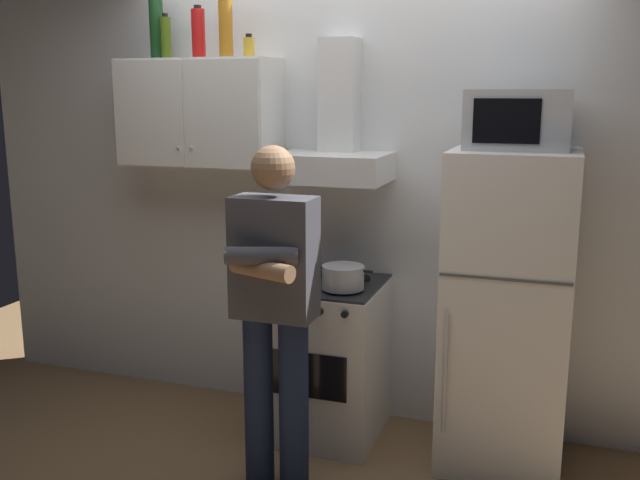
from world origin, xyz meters
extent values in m
plane|color=olive|center=(0.00, 0.00, 0.00)|extent=(7.00, 7.00, 0.00)
cube|color=white|center=(0.00, 0.60, 1.35)|extent=(4.80, 0.10, 2.70)
cube|color=white|center=(-0.85, 0.38, 1.75)|extent=(0.90, 0.34, 0.60)
cube|color=white|center=(-1.07, 0.20, 1.75)|extent=(0.43, 0.01, 0.58)
cube|color=white|center=(-0.62, 0.20, 1.75)|extent=(0.43, 0.01, 0.58)
sphere|color=#B2B2B7|center=(-0.89, 0.19, 1.57)|extent=(0.02, 0.02, 0.02)
sphere|color=#B2B2B7|center=(-0.81, 0.19, 1.57)|extent=(0.02, 0.02, 0.02)
cube|color=white|center=(-0.05, 0.25, 0.42)|extent=(0.60, 0.60, 0.85)
cube|color=black|center=(-0.05, 0.25, 0.86)|extent=(0.59, 0.59, 0.01)
cube|color=black|center=(-0.05, -0.05, 0.45)|extent=(0.42, 0.01, 0.24)
cylinder|color=black|center=(-0.18, 0.13, 0.87)|extent=(0.16, 0.16, 0.01)
cylinder|color=black|center=(0.08, 0.13, 0.87)|extent=(0.16, 0.16, 0.01)
cylinder|color=black|center=(-0.18, 0.37, 0.87)|extent=(0.16, 0.16, 0.01)
cylinder|color=black|center=(0.08, 0.37, 0.87)|extent=(0.16, 0.16, 0.01)
cylinder|color=black|center=(-0.25, -0.06, 0.80)|extent=(0.04, 0.02, 0.04)
cylinder|color=black|center=(-0.12, -0.06, 0.80)|extent=(0.04, 0.02, 0.04)
cylinder|color=black|center=(0.02, -0.06, 0.80)|extent=(0.04, 0.02, 0.04)
cylinder|color=black|center=(0.15, -0.06, 0.80)|extent=(0.04, 0.02, 0.04)
cube|color=white|center=(-0.05, 0.33, 1.47)|extent=(0.60, 0.44, 0.15)
cube|color=white|center=(-0.05, 0.47, 1.85)|extent=(0.20, 0.16, 0.60)
cube|color=white|center=(0.90, 0.25, 0.80)|extent=(0.60, 0.60, 1.60)
cube|color=#4C4C4C|center=(0.90, -0.05, 1.04)|extent=(0.59, 0.01, 0.01)
cylinder|color=silver|center=(0.65, -0.06, 0.56)|extent=(0.02, 0.02, 0.60)
cube|color=#B7BABF|center=(0.90, 0.27, 1.74)|extent=(0.48, 0.36, 0.28)
cube|color=black|center=(0.86, 0.09, 1.74)|extent=(0.30, 0.01, 0.20)
cylinder|color=#192342|center=(-0.19, -0.35, 0.42)|extent=(0.14, 0.14, 0.85)
cylinder|color=#192342|center=(-0.01, -0.35, 0.42)|extent=(0.14, 0.14, 0.85)
cube|color=#3F3F47|center=(-0.10, -0.35, 1.13)|extent=(0.38, 0.20, 0.56)
cylinder|color=#3F3F47|center=(-0.10, -0.49, 1.17)|extent=(0.33, 0.17, 0.08)
cylinder|color=#8C6647|center=(-0.10, -0.49, 1.11)|extent=(0.33, 0.17, 0.08)
sphere|color=#8C6647|center=(-0.10, -0.35, 1.54)|extent=(0.20, 0.20, 0.20)
cylinder|color=#B7BABF|center=(0.08, 0.13, 0.93)|extent=(0.22, 0.22, 0.12)
cylinder|color=black|center=(-0.05, 0.13, 0.98)|extent=(0.05, 0.01, 0.01)
cylinder|color=black|center=(0.21, 0.13, 0.98)|extent=(0.05, 0.01, 0.01)
cylinder|color=red|center=(-0.83, 0.35, 2.18)|extent=(0.07, 0.07, 0.26)
cylinder|color=black|center=(-0.83, 0.35, 2.32)|extent=(0.04, 0.04, 0.02)
cylinder|color=gold|center=(-0.53, 0.36, 2.10)|extent=(0.06, 0.06, 0.10)
cylinder|color=black|center=(-0.53, 0.36, 2.16)|extent=(0.03, 0.03, 0.02)
cylinder|color=#19471E|center=(-1.12, 0.40, 2.22)|extent=(0.08, 0.08, 0.34)
cylinder|color=#4C6B19|center=(-1.03, 0.35, 2.16)|extent=(0.06, 0.06, 0.22)
cylinder|color=black|center=(-1.03, 0.35, 2.28)|extent=(0.03, 0.03, 0.02)
cylinder|color=#B7721E|center=(-0.66, 0.35, 2.20)|extent=(0.08, 0.08, 0.31)
camera|label=1|loc=(1.12, -3.26, 1.87)|focal=39.95mm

